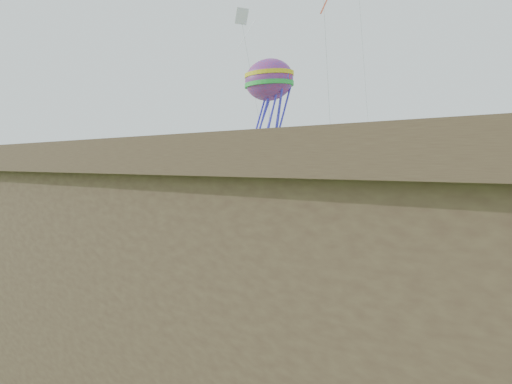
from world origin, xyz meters
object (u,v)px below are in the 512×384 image
picnic_table (322,366)px  motel (435,368)px  chainlink_fence (205,300)px  octopus_kite (269,109)px

picnic_table → motel: bearing=-18.9°
chainlink_fence → picnic_table: 8.18m
motel → octopus_kite: bearing=135.7°
motel → octopus_kite: size_ratio=2.10×
chainlink_fence → motel: 15.06m
chainlink_fence → motel: (13.00, -7.00, 2.95)m
motel → picnic_table: bearing=137.4°
motel → picnic_table: motel is taller
chainlink_fence → motel: motel is taller
chainlink_fence → picnic_table: (7.86, -2.28, -0.17)m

